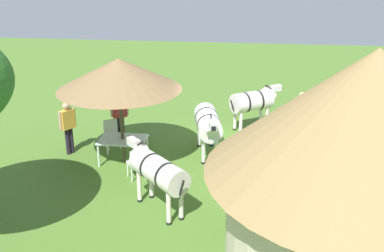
{
  "coord_description": "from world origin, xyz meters",
  "views": [
    {
      "loc": [
        -0.44,
        13.13,
        5.94
      ],
      "look_at": [
        1.06,
        0.32,
        1.0
      ],
      "focal_mm": 43.7,
      "sensor_mm": 36.0,
      "label": 1
    }
  ],
  "objects": [
    {
      "name": "guest_beside_umbrella",
      "position": [
        3.52,
        -0.7,
        0.99
      ],
      "size": [
        0.53,
        0.39,
        1.65
      ],
      "rotation": [
        0.0,
        0.0,
        0.49
      ],
      "color": "black",
      "rests_on": "ground_plane"
    },
    {
      "name": "thatched_hut",
      "position": [
        -2.57,
        5.41,
        2.41
      ],
      "size": [
        5.63,
        5.63,
        4.45
      ],
      "rotation": [
        0.0,
        0.0,
        4.13
      ],
      "color": "beige",
      "rests_on": "ground_plane"
    },
    {
      "name": "zebra_by_umbrella",
      "position": [
        0.6,
        0.14,
        1.04
      ],
      "size": [
        1.01,
        2.34,
        1.58
      ],
      "rotation": [
        0.0,
        0.0,
        0.2
      ],
      "color": "silver",
      "rests_on": "ground_plane"
    },
    {
      "name": "shade_umbrella",
      "position": [
        3.02,
        0.91,
        2.67
      ],
      "size": [
        3.49,
        3.49,
        3.12
      ],
      "color": "#4A402B",
      "rests_on": "ground_plane"
    },
    {
      "name": "standing_watcher",
      "position": [
        -2.28,
        -1.41,
        0.99
      ],
      "size": [
        0.42,
        0.51,
        1.64
      ],
      "rotation": [
        0.0,
        0.0,
        -0.99
      ],
      "color": "black",
      "rests_on": "ground_plane"
    },
    {
      "name": "patio_chair_east_end",
      "position": [
        3.66,
        -0.12,
        0.52
      ],
      "size": [
        0.6,
        0.59,
        0.9
      ],
      "rotation": [
        0.0,
        0.0,
        0.55
      ],
      "color": "silver",
      "rests_on": "ground_plane"
    },
    {
      "name": "patio_chair_near_lawn",
      "position": [
        2.37,
        1.94,
        0.52
      ],
      "size": [
        0.6,
        0.59,
        0.9
      ],
      "rotation": [
        0.0,
        0.0,
        -2.58
      ],
      "color": "white",
      "rests_on": "ground_plane"
    },
    {
      "name": "zebra_toward_hut",
      "position": [
        -0.75,
        -2.24,
        1.0
      ],
      "size": [
        1.83,
        1.39,
        1.54
      ],
      "rotation": [
        0.0,
        0.0,
        2.15
      ],
      "color": "silver",
      "rests_on": "ground_plane"
    },
    {
      "name": "zebra_nearest_camera",
      "position": [
        1.51,
        3.42,
        1.03
      ],
      "size": [
        1.8,
        1.86,
        1.57
      ],
      "rotation": [
        0.0,
        0.0,
        3.9
      ],
      "color": "silver",
      "rests_on": "ground_plane"
    },
    {
      "name": "ground_plane",
      "position": [
        0.0,
        0.0,
        0.0
      ],
      "size": [
        36.0,
        36.0,
        0.0
      ],
      "primitive_type": "plane",
      "color": "#4B7129"
    },
    {
      "name": "guest_behind_table",
      "position": [
        4.81,
        0.49,
        1.0
      ],
      "size": [
        0.42,
        0.51,
        1.66
      ],
      "rotation": [
        0.0,
        0.0,
        4.13
      ],
      "color": "black",
      "rests_on": "ground_plane"
    },
    {
      "name": "patio_dining_table",
      "position": [
        3.02,
        0.91,
        0.66
      ],
      "size": [
        1.38,
        0.98,
        0.74
      ],
      "rotation": [
        0.0,
        0.0,
        -0.02
      ],
      "color": "silver",
      "rests_on": "ground_plane"
    },
    {
      "name": "striped_lounge_chair",
      "position": [
        -1.76,
        1.13,
        0.25
      ],
      "size": [
        0.96,
        0.84,
        0.62
      ],
      "rotation": [
        0.0,
        0.0,
        4.25
      ],
      "color": "blue",
      "rests_on": "ground_plane"
    }
  ]
}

